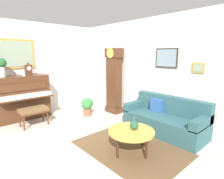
# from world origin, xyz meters

# --- Properties ---
(ground_plane) EXTENTS (6.40, 6.00, 0.10)m
(ground_plane) POSITION_xyz_m (0.00, 0.00, -0.05)
(ground_plane) COLOR beige
(wall_left) EXTENTS (0.13, 4.90, 2.80)m
(wall_left) POSITION_xyz_m (-2.60, -0.01, 1.41)
(wall_left) COLOR silver
(wall_left) RESTS_ON ground_plane
(wall_back) EXTENTS (5.30, 0.13, 2.80)m
(wall_back) POSITION_xyz_m (0.01, 2.40, 1.40)
(wall_back) COLOR silver
(wall_back) RESTS_ON ground_plane
(area_rug) EXTENTS (2.10, 1.50, 0.01)m
(area_rug) POSITION_xyz_m (1.02, 0.75, 0.00)
(area_rug) COLOR brown
(area_rug) RESTS_ON ground_plane
(piano) EXTENTS (0.87, 1.44, 1.25)m
(piano) POSITION_xyz_m (-2.23, -0.28, 0.63)
(piano) COLOR #4C2B19
(piano) RESTS_ON ground_plane
(piano_bench) EXTENTS (0.42, 0.70, 0.48)m
(piano_bench) POSITION_xyz_m (-1.44, -0.25, 0.41)
(piano_bench) COLOR #4C2B19
(piano_bench) RESTS_ON ground_plane
(grandfather_clock) EXTENTS (0.52, 0.34, 2.03)m
(grandfather_clock) POSITION_xyz_m (-0.91, 2.08, 0.96)
(grandfather_clock) COLOR #4C2B19
(grandfather_clock) RESTS_ON ground_plane
(couch) EXTENTS (1.90, 0.80, 0.84)m
(couch) POSITION_xyz_m (1.04, 1.95, 0.31)
(couch) COLOR #2D565B
(couch) RESTS_ON ground_plane
(coffee_table) EXTENTS (0.88, 0.88, 0.43)m
(coffee_table) POSITION_xyz_m (1.10, 0.68, 0.40)
(coffee_table) COLOR gold
(coffee_table) RESTS_ON ground_plane
(mantel_clock) EXTENTS (0.13, 0.18, 0.38)m
(mantel_clock) POSITION_xyz_m (-2.23, -0.04, 1.42)
(mantel_clock) COLOR #4C2B19
(mantel_clock) RESTS_ON piano
(flower_vase) EXTENTS (0.26, 0.26, 0.58)m
(flower_vase) POSITION_xyz_m (-2.23, -0.71, 1.56)
(flower_vase) COLOR silver
(flower_vase) RESTS_ON piano
(teacup) EXTENTS (0.12, 0.12, 0.06)m
(teacup) POSITION_xyz_m (-2.14, -0.20, 1.27)
(teacup) COLOR #ADC6D6
(teacup) RESTS_ON piano
(green_jug) EXTENTS (0.17, 0.17, 0.24)m
(green_jug) POSITION_xyz_m (1.11, 0.75, 0.51)
(green_jug) COLOR #234C33
(green_jug) RESTS_ON coffee_table
(potted_plant) EXTENTS (0.36, 0.36, 0.56)m
(potted_plant) POSITION_xyz_m (-1.19, 1.25, 0.32)
(potted_plant) COLOR #935138
(potted_plant) RESTS_ON ground_plane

